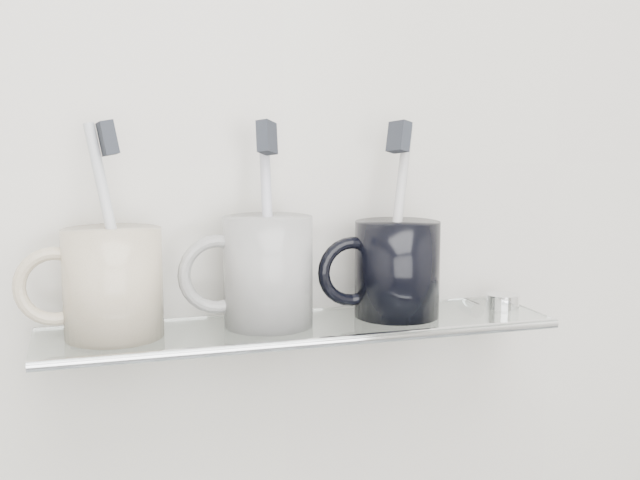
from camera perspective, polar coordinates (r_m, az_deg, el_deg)
name	(u,v)px	position (r m, az deg, el deg)	size (l,w,h in m)	color
wall_back	(284,167)	(0.82, -2.60, 5.21)	(2.50, 2.50, 0.00)	beige
shelf_glass	(301,328)	(0.79, -1.39, -6.27)	(0.50, 0.12, 0.01)	silver
shelf_rail	(317,343)	(0.74, -0.20, -7.31)	(0.01, 0.01, 0.50)	silver
bracket_left	(77,343)	(0.81, -16.91, -7.05)	(0.02, 0.02, 0.03)	silver
bracket_right	(471,314)	(0.91, 10.69, -5.16)	(0.02, 0.02, 0.03)	silver
mug_left	(113,283)	(0.75, -14.50, -2.99)	(0.09, 0.09, 0.10)	beige
mug_left_handle	(55,286)	(0.75, -18.36, -3.15)	(0.07, 0.07, 0.01)	beige
toothbrush_left	(111,228)	(0.75, -14.64, 0.86)	(0.01, 0.01, 0.19)	silver
bristles_left	(108,138)	(0.74, -14.86, 7.01)	(0.01, 0.02, 0.03)	#23262D
mug_center	(268,271)	(0.77, -3.71, -2.24)	(0.09, 0.09, 0.11)	white
mug_center_handle	(218,274)	(0.76, -7.29, -2.42)	(0.08, 0.08, 0.01)	white
toothbrush_center	(268,222)	(0.77, -3.74, 1.29)	(0.01, 0.01, 0.19)	silver
bristles_center	(267,137)	(0.76, -3.80, 7.29)	(0.01, 0.02, 0.03)	#23262D
mug_right	(397,269)	(0.81, 5.51, -2.06)	(0.09, 0.09, 0.10)	black
mug_right_handle	(351,272)	(0.80, 2.25, -2.25)	(0.07, 0.07, 0.01)	black
toothbrush_right	(398,217)	(0.81, 5.56, 1.62)	(0.01, 0.01, 0.19)	#BAB4AF
bristles_right	(399,137)	(0.80, 5.64, 7.31)	(0.01, 0.02, 0.03)	#23262D
chrome_cap	(502,301)	(0.88, 12.85, -4.24)	(0.04, 0.04, 0.01)	silver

